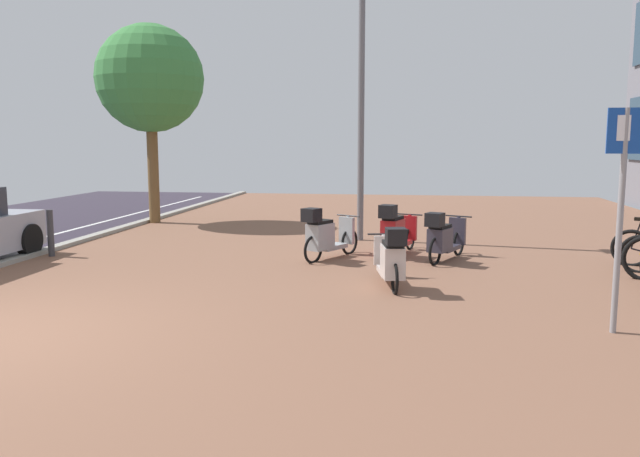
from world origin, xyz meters
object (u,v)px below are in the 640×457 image
Objects in this scene: scooter_extra at (391,259)px; bollard_far at (51,233)px; street_tree at (150,79)px; scooter_near at (396,232)px; lamp_post at (361,85)px; scooter_mid at (444,238)px; scooter_far at (325,235)px; parking_sign at (622,196)px.

scooter_extra reaches higher than bollard_far.
scooter_near is at bearing -32.22° from street_tree.
street_tree is 5.86× the size of bollard_far.
lamp_post is at bearing 100.47° from scooter_extra.
scooter_mid is 7.41m from bollard_far.
scooter_near is 0.98m from scooter_mid.
scooter_extra is 1.90× the size of bollard_far.
lamp_post is (0.44, 2.44, 2.93)m from scooter_far.
scooter_mid is at bearing 4.38° from bollard_far.
parking_sign is at bearing -45.99° from scooter_far.
scooter_mid is 0.93× the size of scooter_extra.
parking_sign is 12.89m from street_tree.
scooter_extra reaches higher than scooter_mid.
scooter_far is 2.48m from scooter_extra.
scooter_mid is at bearing 68.93° from scooter_extra.
scooter_near is at bearing 154.84° from scooter_mid.
parking_sign reaches higher than bollard_far.
scooter_near is 0.99× the size of scooter_extra.
scooter_mid is 1.06× the size of scooter_far.
scooter_near is at bearing 8.57° from bollard_far.
bollard_far is (-5.23, -0.42, -0.01)m from scooter_far.
scooter_extra is at bearing -79.53° from lamp_post.
bollard_far is (-5.67, -2.86, -2.93)m from lamp_post.
street_tree is (-6.60, 6.83, 3.36)m from scooter_extra.
scooter_near reaches higher than scooter_mid.
parking_sign is 9.87m from bollard_far.
scooter_far is at bearing -100.28° from lamp_post.
street_tree reaches higher than scooter_far.
scooter_near reaches higher than scooter_far.
scooter_mid is at bearing -53.19° from lamp_post.
scooter_near is at bearing 90.20° from scooter_extra.
scooter_extra is (0.01, -2.68, -0.03)m from scooter_near.
parking_sign reaches higher than scooter_near.
street_tree is at bearing 148.56° from scooter_mid.
scooter_extra is 0.32× the size of street_tree.
scooter_far is at bearing 121.26° from scooter_extra.
scooter_mid is 4.11m from lamp_post.
parking_sign is at bearing -61.94° from lamp_post.
street_tree is (-5.76, 2.28, 0.41)m from lamp_post.
scooter_far is at bearing -176.06° from scooter_mid.
scooter_mid is 1.77× the size of bollard_far.
lamp_post is 7.00m from bollard_far.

